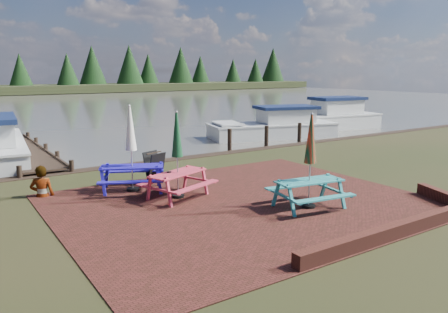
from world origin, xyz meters
name	(u,v)px	position (x,y,z in m)	size (l,w,h in m)	color
ground	(267,214)	(0.00, 0.00, 0.00)	(120.00, 120.00, 0.00)	black
paving	(243,203)	(0.00, 1.00, 0.01)	(9.00, 7.50, 0.02)	#351710
brick_wall	(415,220)	(2.15, -2.42, 0.15)	(6.21, 1.79, 0.30)	#4C1E16
water	(17,107)	(0.00, 37.00, 0.00)	(120.00, 60.00, 0.02)	#423F38
picnic_table_teal	(310,176)	(1.13, -0.20, 0.81)	(1.87, 1.72, 2.32)	teal
picnic_table_red	(178,168)	(-1.14, 2.34, 0.80)	(2.05, 1.95, 2.29)	#C43247
picnic_table_blue	(132,162)	(-1.90, 3.62, 0.84)	(2.21, 2.12, 2.38)	#2116A5
chalkboard	(154,167)	(-1.01, 4.11, 0.49)	(0.62, 0.74, 0.94)	black
jetty	(24,151)	(-3.50, 11.28, 0.11)	(1.76, 9.08, 1.00)	black
boat_near	(275,127)	(8.71, 10.15, 0.35)	(7.14, 4.02, 1.83)	beige
boat_far	(328,119)	(13.75, 11.11, 0.43)	(7.07, 3.39, 2.12)	beige
person	(40,166)	(-4.14, 4.41, 0.85)	(0.62, 0.41, 1.69)	gray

